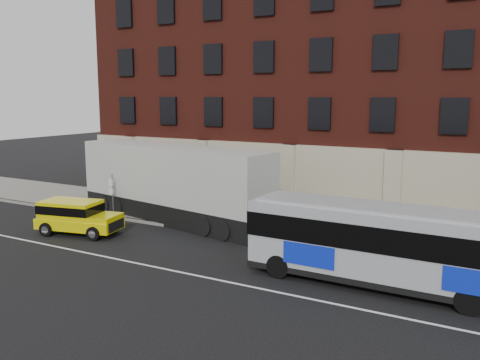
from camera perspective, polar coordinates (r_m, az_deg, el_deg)
The scene contains 9 objects.
ground at distance 20.72m, azimuth -8.31°, elevation -10.34°, with size 120.00×120.00×0.00m, color black.
sidewalk at distance 28.02m, azimuth 3.04°, elevation -4.84°, with size 60.00×6.00×0.15m, color gray.
kerb at distance 25.46m, azimuth 0.01°, elevation -6.29°, with size 60.00×0.25×0.15m, color gray.
lane_line at distance 21.09m, azimuth -7.47°, elevation -9.94°, with size 60.00×0.12×0.01m, color white.
building at distance 34.45m, azimuth 9.11°, elevation 10.32°, with size 30.00×12.10×15.00m.
sign_pole at distance 30.24m, azimuth -14.02°, elevation -1.38°, with size 0.30×0.20×2.50m.
city_bus at distance 19.33m, azimuth 17.08°, elevation -6.93°, with size 11.05×2.45×3.02m.
yellow_suv at distance 27.31m, azimuth -17.80°, elevation -3.72°, with size 4.56×2.62×1.70m.
shipping_container at distance 28.68m, azimuth -7.47°, elevation -0.48°, with size 12.88×4.72×4.21m.
Camera 1 is at (12.05, -15.35, 6.97)m, focal length 38.42 mm.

